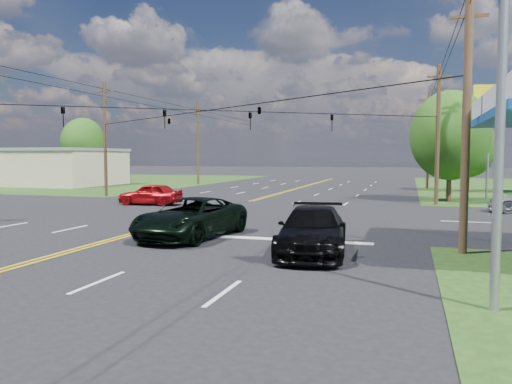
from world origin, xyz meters
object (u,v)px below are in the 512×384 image
(pole_nw, at_px, (105,137))
(pickup_dkgreen, at_px, (191,218))
(pole_left_far, at_px, (198,141))
(suv_black, at_px, (313,231))
(retail_nw, at_px, (45,168))
(tree_far_l, at_px, (83,143))
(tree_right_a, at_px, (450,135))
(pole_ne, at_px, (438,133))
(pole_se, at_px, (467,108))
(tree_right_b, at_px, (468,147))
(pole_right_far, at_px, (428,139))

(pole_nw, xyz_separation_m, pickup_dkgreen, (15.73, -17.50, -4.10))
(pole_left_far, xyz_separation_m, suv_black, (21.12, -38.41, -4.38))
(retail_nw, bearing_deg, tree_far_l, 101.31)
(tree_right_a, height_order, suv_black, tree_right_a)
(pole_nw, xyz_separation_m, suv_black, (21.12, -19.41, -4.12))
(tree_right_a, bearing_deg, pickup_dkgreen, -118.80)
(tree_right_a, bearing_deg, pole_ne, -108.43)
(pole_se, relative_size, tree_right_a, 1.16)
(pole_se, relative_size, pole_left_far, 0.95)
(retail_nw, distance_m, pole_se, 53.09)
(pole_nw, distance_m, pickup_dkgreen, 23.88)
(tree_right_b, height_order, pickup_dkgreen, tree_right_b)
(pole_left_far, bearing_deg, suv_black, -61.20)
(pole_left_far, relative_size, tree_right_b, 1.41)
(pickup_dkgreen, bearing_deg, pole_nw, 138.83)
(tree_right_a, xyz_separation_m, suv_black, (-5.88, -22.41, -4.08))
(pole_nw, relative_size, tree_right_a, 1.16)
(tree_right_a, height_order, pickup_dkgreen, tree_right_a)
(pole_right_far, distance_m, suv_black, 38.96)
(tree_right_a, distance_m, pickup_dkgreen, 23.74)
(retail_nw, xyz_separation_m, tree_right_b, (46.50, 2.00, 2.22))
(pole_right_far, bearing_deg, pole_nw, -143.84)
(tree_right_a, bearing_deg, pole_nw, -173.66)
(pole_ne, xyz_separation_m, pole_right_far, (0.00, 19.00, 0.25))
(tree_right_b, bearing_deg, pole_nw, -153.05)
(tree_right_a, xyz_separation_m, tree_far_l, (-46.00, 20.00, 0.33))
(pole_nw, bearing_deg, pole_ne, 0.00)
(pole_ne, xyz_separation_m, pickup_dkgreen, (-10.27, -17.50, -4.10))
(pole_left_far, relative_size, pickup_dkgreen, 1.71)
(retail_nw, height_order, pole_se, pole_se)
(pole_ne, height_order, pole_left_far, pole_left_far)
(suv_black, bearing_deg, pole_se, 9.80)
(pole_right_far, bearing_deg, pickup_dkgreen, -105.72)
(pickup_dkgreen, bearing_deg, pole_se, 4.10)
(pole_nw, height_order, pole_ne, same)
(pole_ne, height_order, tree_right_b, pole_ne)
(pole_right_far, relative_size, tree_far_l, 1.15)
(retail_nw, relative_size, pole_ne, 1.68)
(pole_left_far, relative_size, suv_black, 1.83)
(pole_nw, relative_size, pole_left_far, 0.95)
(pole_right_far, bearing_deg, tree_far_l, 174.92)
(tree_far_l, xyz_separation_m, suv_black, (40.12, -42.41, -4.40))
(pole_left_far, height_order, pickup_dkgreen, pole_left_far)
(pole_se, bearing_deg, pole_right_far, 90.00)
(pole_se, bearing_deg, pole_left_far, 125.10)
(pole_se, relative_size, tree_far_l, 1.09)
(tree_right_a, bearing_deg, tree_right_b, 78.23)
(retail_nw, relative_size, pole_se, 1.68)
(pole_se, height_order, pole_ne, same)
(pole_nw, relative_size, tree_far_l, 1.09)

